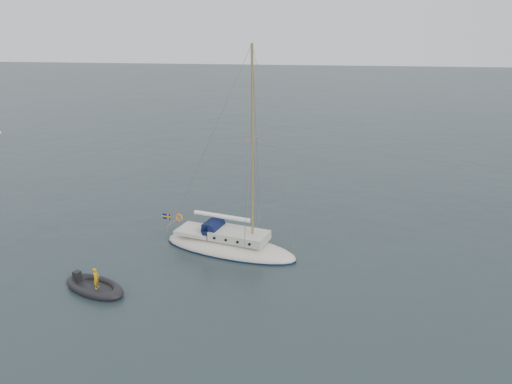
# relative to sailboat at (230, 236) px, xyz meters

# --- Properties ---
(ground) EXTENTS (300.00, 300.00, 0.00)m
(ground) POSITION_rel_sailboat_xyz_m (1.79, -0.46, -1.08)
(ground) COLOR black
(ground) RESTS_ON ground
(sailboat) EXTENTS (10.06, 3.01, 14.33)m
(sailboat) POSITION_rel_sailboat_xyz_m (0.00, 0.00, 0.00)
(sailboat) COLOR beige
(sailboat) RESTS_ON ground
(dinghy) EXTENTS (2.52, 1.14, 0.36)m
(dinghy) POSITION_rel_sailboat_xyz_m (-0.99, 1.53, -0.93)
(dinghy) COLOR #4F4F54
(dinghy) RESTS_ON ground
(rib) EXTENTS (4.29, 1.95, 1.52)m
(rib) POSITION_rel_sailboat_xyz_m (-6.92, -6.25, -0.84)
(rib) COLOR black
(rib) RESTS_ON ground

